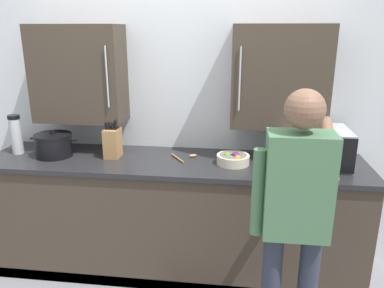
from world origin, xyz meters
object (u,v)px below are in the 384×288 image
(wooden_spoon, at_px, (186,157))
(person_figure, at_px, (295,212))
(stock_pot, at_px, (54,145))
(thermos_flask, at_px, (16,134))
(fruit_bowl, at_px, (233,159))
(knife_block, at_px, (113,143))
(microwave_oven, at_px, (311,147))

(wooden_spoon, xyz_separation_m, person_figure, (0.71, -0.88, 0.02))
(stock_pot, distance_m, thermos_flask, 0.33)
(fruit_bowl, distance_m, thermos_flask, 1.73)
(wooden_spoon, relative_size, thermos_flask, 0.68)
(fruit_bowl, relative_size, thermos_flask, 0.77)
(wooden_spoon, bearing_deg, fruit_bowl, -14.22)
(knife_block, xyz_separation_m, person_figure, (1.28, -0.84, -0.08))
(person_figure, bearing_deg, knife_block, 146.80)
(wooden_spoon, height_order, person_figure, person_figure)
(fruit_bowl, bearing_deg, stock_pot, 179.59)
(microwave_oven, distance_m, stock_pot, 1.97)
(microwave_oven, relative_size, fruit_bowl, 2.01)
(wooden_spoon, relative_size, person_figure, 0.13)
(stock_pot, height_order, thermos_flask, thermos_flask)
(knife_block, bearing_deg, person_figure, -33.20)
(stock_pot, relative_size, thermos_flask, 1.20)
(wooden_spoon, bearing_deg, stock_pot, -175.39)
(stock_pot, xyz_separation_m, knife_block, (0.47, 0.04, 0.02))
(person_figure, bearing_deg, thermos_flask, 158.23)
(microwave_oven, distance_m, fruit_bowl, 0.58)
(microwave_oven, relative_size, stock_pot, 1.28)
(fruit_bowl, height_order, knife_block, knife_block)
(thermos_flask, relative_size, person_figure, 0.19)
(fruit_bowl, bearing_deg, person_figure, -66.42)
(wooden_spoon, bearing_deg, person_figure, -51.08)
(fruit_bowl, relative_size, knife_block, 0.81)
(microwave_oven, distance_m, thermos_flask, 2.29)
(wooden_spoon, bearing_deg, thermos_flask, -177.59)
(thermos_flask, bearing_deg, microwave_oven, 0.76)
(thermos_flask, bearing_deg, knife_block, 0.79)
(person_figure, bearing_deg, fruit_bowl, 113.58)
(microwave_oven, height_order, knife_block, knife_block)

